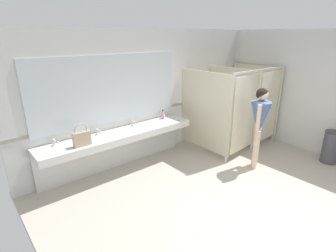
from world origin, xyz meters
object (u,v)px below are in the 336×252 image
trash_bin (331,147)px  soap_dispenser (163,115)px  handbag (82,138)px  person_standing (260,118)px

trash_bin → soap_dispenser: size_ratio=3.42×
handbag → soap_dispenser: handbag is taller
trash_bin → handbag: bearing=151.5°
handbag → soap_dispenser: 2.08m
handbag → trash_bin: bearing=-28.5°
trash_bin → soap_dispenser: soap_dispenser is taller
person_standing → handbag: person_standing is taller
person_standing → trash_bin: bearing=-33.2°
trash_bin → soap_dispenser: (-2.46, 2.77, 0.57)m
trash_bin → person_standing: bearing=146.8°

